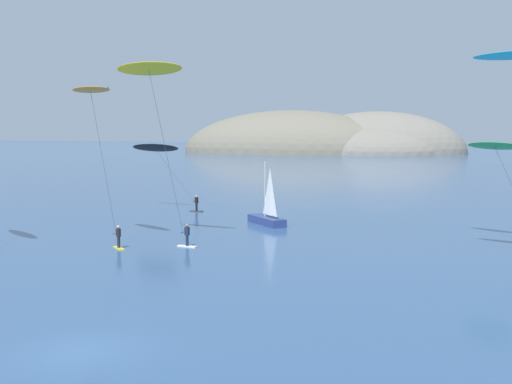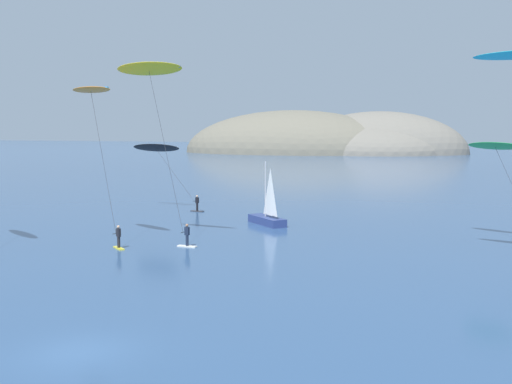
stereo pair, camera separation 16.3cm
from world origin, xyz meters
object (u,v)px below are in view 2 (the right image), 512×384
(kitesurfer_yellow, at_px, (151,80))
(kitesurfer_orange, at_px, (93,103))
(kitesurfer_black, at_px, (159,152))
(sailboat_near, at_px, (265,217))
(kitesurfer_green, at_px, (499,154))

(kitesurfer_yellow, relative_size, kitesurfer_orange, 1.15)
(kitesurfer_yellow, bearing_deg, kitesurfer_black, 114.67)
(sailboat_near, bearing_deg, kitesurfer_black, 153.73)
(sailboat_near, relative_size, kitesurfer_green, 0.74)
(sailboat_near, relative_size, kitesurfer_yellow, 0.42)
(kitesurfer_black, bearing_deg, kitesurfer_green, -16.43)
(sailboat_near, distance_m, kitesurfer_yellow, 17.33)
(kitesurfer_yellow, xyz_separation_m, kitesurfer_orange, (-4.28, -1.08, -1.64))
(kitesurfer_black, xyz_separation_m, kitesurfer_green, (33.30, -9.82, 0.60))
(sailboat_near, relative_size, kitesurfer_orange, 0.48)
(sailboat_near, bearing_deg, kitesurfer_green, -8.73)
(kitesurfer_green, bearing_deg, sailboat_near, 171.27)
(sailboat_near, xyz_separation_m, kitesurfer_black, (-13.84, 6.83, 5.45))
(kitesurfer_orange, bearing_deg, kitesurfer_yellow, 14.11)
(sailboat_near, height_order, kitesurfer_black, kitesurfer_black)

